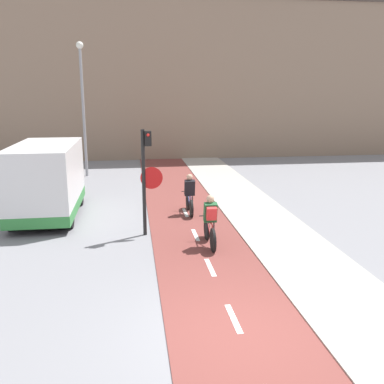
% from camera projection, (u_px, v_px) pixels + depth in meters
% --- Properties ---
extents(ground_plane, '(120.00, 120.00, 0.00)m').
position_uv_depth(ground_plane, '(240.00, 333.00, 7.84)').
color(ground_plane, gray).
extents(bike_lane, '(2.71, 60.00, 0.02)m').
position_uv_depth(bike_lane, '(240.00, 333.00, 7.84)').
color(bike_lane, brown).
rests_on(bike_lane, ground_plane).
extents(sidewalk_strip, '(2.40, 60.00, 0.05)m').
position_uv_depth(sidewalk_strip, '(370.00, 322.00, 8.18)').
color(sidewalk_strip, '#A8A399').
rests_on(sidewalk_strip, ground_plane).
extents(building_row_background, '(60.00, 5.20, 10.42)m').
position_uv_depth(building_row_background, '(157.00, 78.00, 29.00)').
color(building_row_background, '#89705B').
rests_on(building_row_background, ground_plane).
extents(traffic_light_pole, '(0.67, 0.25, 3.25)m').
position_uv_depth(traffic_light_pole, '(146.00, 171.00, 12.77)').
color(traffic_light_pole, black).
rests_on(traffic_light_pole, ground_plane).
extents(street_lamp_far, '(0.36, 0.36, 6.70)m').
position_uv_depth(street_lamp_far, '(83.00, 96.00, 21.46)').
color(street_lamp_far, gray).
rests_on(street_lamp_far, ground_plane).
extents(cyclist_near, '(0.46, 1.66, 1.50)m').
position_uv_depth(cyclist_near, '(210.00, 222.00, 12.09)').
color(cyclist_near, black).
rests_on(cyclist_near, ground_plane).
extents(cyclist_far, '(0.46, 1.62, 1.46)m').
position_uv_depth(cyclist_far, '(190.00, 196.00, 15.33)').
color(cyclist_far, black).
rests_on(cyclist_far, ground_plane).
extents(van, '(2.04, 4.49, 2.56)m').
position_uv_depth(van, '(47.00, 182.00, 14.88)').
color(van, silver).
rests_on(van, ground_plane).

